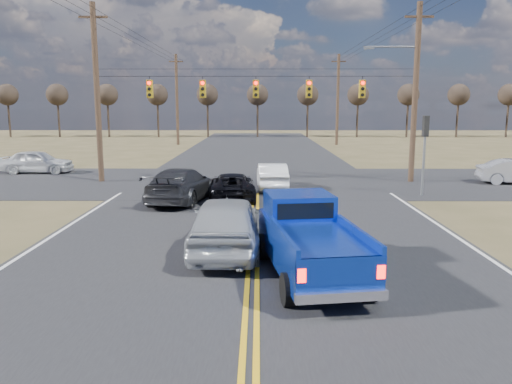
{
  "coord_description": "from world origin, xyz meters",
  "views": [
    {
      "loc": [
        0.16,
        -10.7,
        4.36
      ],
      "look_at": [
        0.07,
        5.82,
        1.5
      ],
      "focal_mm": 35.0,
      "sensor_mm": 36.0,
      "label": 1
    }
  ],
  "objects_px": {
    "black_suv": "(232,186)",
    "cross_car_west": "(37,162)",
    "white_car_queue": "(272,176)",
    "pickup_truck": "(309,240)",
    "dgrey_car_queue": "(181,185)",
    "silver_suv": "(227,224)"
  },
  "relations": [
    {
      "from": "black_suv",
      "to": "cross_car_west",
      "type": "distance_m",
      "value": 16.1
    },
    {
      "from": "dgrey_car_queue",
      "to": "black_suv",
      "type": "bearing_deg",
      "value": -156.28
    },
    {
      "from": "silver_suv",
      "to": "black_suv",
      "type": "relative_size",
      "value": 1.15
    },
    {
      "from": "pickup_truck",
      "to": "white_car_queue",
      "type": "bearing_deg",
      "value": 84.11
    },
    {
      "from": "dgrey_car_queue",
      "to": "cross_car_west",
      "type": "xyz_separation_m",
      "value": [
        -10.93,
        9.75,
        -0.01
      ]
    },
    {
      "from": "pickup_truck",
      "to": "cross_car_west",
      "type": "height_order",
      "value": "pickup_truck"
    },
    {
      "from": "dgrey_car_queue",
      "to": "cross_car_west",
      "type": "height_order",
      "value": "dgrey_car_queue"
    },
    {
      "from": "white_car_queue",
      "to": "cross_car_west",
      "type": "bearing_deg",
      "value": -24.34
    },
    {
      "from": "cross_car_west",
      "to": "silver_suv",
      "type": "bearing_deg",
      "value": -144.04
    },
    {
      "from": "black_suv",
      "to": "dgrey_car_queue",
      "type": "height_order",
      "value": "dgrey_car_queue"
    },
    {
      "from": "silver_suv",
      "to": "black_suv",
      "type": "height_order",
      "value": "silver_suv"
    },
    {
      "from": "silver_suv",
      "to": "black_suv",
      "type": "bearing_deg",
      "value": -87.4
    },
    {
      "from": "black_suv",
      "to": "cross_car_west",
      "type": "xyz_separation_m",
      "value": [
        -13.25,
        9.15,
        0.14
      ]
    },
    {
      "from": "black_suv",
      "to": "silver_suv",
      "type": "bearing_deg",
      "value": 88.29
    },
    {
      "from": "silver_suv",
      "to": "white_car_queue",
      "type": "xyz_separation_m",
      "value": [
        1.67,
        11.66,
        -0.18
      ]
    },
    {
      "from": "silver_suv",
      "to": "cross_car_west",
      "type": "bearing_deg",
      "value": -52.07
    },
    {
      "from": "black_suv",
      "to": "white_car_queue",
      "type": "relative_size",
      "value": 1.07
    },
    {
      "from": "dgrey_car_queue",
      "to": "silver_suv",
      "type": "bearing_deg",
      "value": 117.09
    },
    {
      "from": "white_car_queue",
      "to": "pickup_truck",
      "type": "bearing_deg",
      "value": 90.14
    },
    {
      "from": "pickup_truck",
      "to": "white_car_queue",
      "type": "relative_size",
      "value": 1.3
    },
    {
      "from": "pickup_truck",
      "to": "dgrey_car_queue",
      "type": "xyz_separation_m",
      "value": [
        -4.86,
        10.19,
        -0.18
      ]
    },
    {
      "from": "black_suv",
      "to": "dgrey_car_queue",
      "type": "distance_m",
      "value": 2.4
    }
  ]
}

